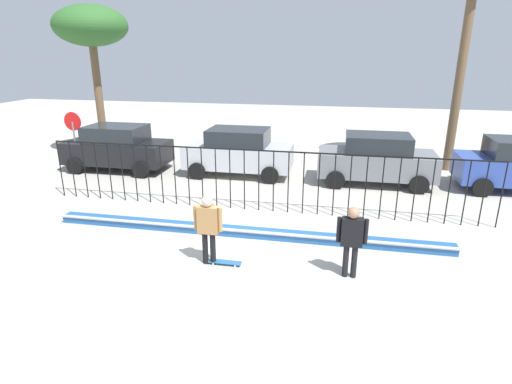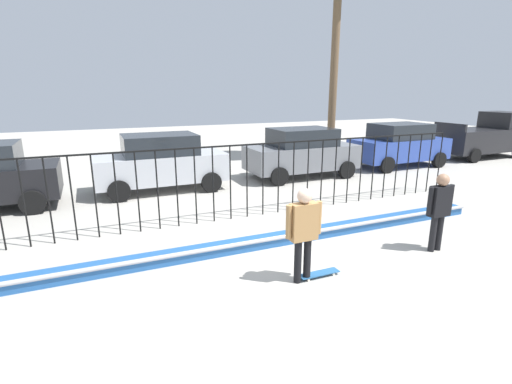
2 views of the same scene
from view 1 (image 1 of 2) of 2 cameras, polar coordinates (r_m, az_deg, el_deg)
ground_plane at (r=10.80m, az=-2.78°, el=-8.14°), size 60.00×60.00×0.00m
bowl_coping_ledge at (r=11.62m, az=-1.59°, el=-5.45°), size 11.00×0.40×0.27m
perimeter_fence at (r=13.11m, az=0.38°, el=2.45°), size 14.04×0.04×1.97m
skateboarder at (r=9.87m, az=-6.53°, el=-4.31°), size 0.70×0.26×1.72m
skateboard at (r=10.21m, az=-4.25°, el=-9.48°), size 0.80×0.20×0.07m
camera_operator at (r=9.49m, az=12.90°, el=-5.83°), size 0.68×0.25×1.68m
parked_car_black at (r=18.75m, az=-18.30°, el=5.76°), size 4.30×2.12×1.90m
parked_car_silver at (r=17.10m, az=-2.39°, el=5.51°), size 4.30×2.12×1.90m
parked_car_gray at (r=16.55m, az=16.04°, el=4.35°), size 4.30×2.12×1.90m
stop_sign at (r=18.95m, az=-23.48°, el=7.28°), size 0.76×0.07×2.50m
palm_tree_short at (r=21.39m, az=-21.53°, el=20.00°), size 3.27×3.27×6.81m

